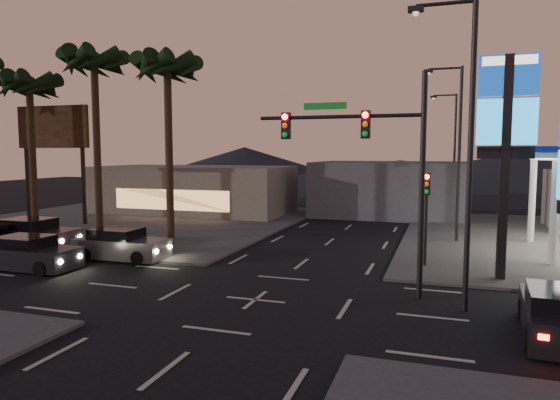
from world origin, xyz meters
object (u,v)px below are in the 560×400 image
(traffic_signal_mast, at_px, (372,152))
(car_lane_a_front, at_px, (28,254))
(car_lane_b_rear, at_px, (6,237))
(pylon_sign_tall, at_px, (507,122))
(car_lane_b_mid, at_px, (32,235))
(suv_station, at_px, (559,315))
(car_lane_b_front, at_px, (121,245))

(traffic_signal_mast, bearing_deg, car_lane_a_front, -176.93)
(car_lane_a_front, relative_size, car_lane_b_rear, 0.99)
(pylon_sign_tall, relative_size, car_lane_b_mid, 1.77)
(car_lane_a_front, height_order, car_lane_b_rear, car_lane_a_front)
(traffic_signal_mast, distance_m, car_lane_b_mid, 19.28)
(car_lane_b_mid, relative_size, suv_station, 1.14)
(car_lane_b_rear, distance_m, suv_station, 26.05)
(suv_station, bearing_deg, pylon_sign_tall, 98.29)
(car_lane_b_front, height_order, car_lane_b_rear, car_lane_b_front)
(car_lane_b_mid, bearing_deg, car_lane_b_front, -6.12)
(pylon_sign_tall, xyz_separation_m, car_lane_a_front, (-19.79, -4.32, -5.71))
(car_lane_b_front, relative_size, suv_station, 1.04)
(car_lane_b_front, height_order, suv_station, car_lane_b_front)
(traffic_signal_mast, height_order, suv_station, traffic_signal_mast)
(traffic_signal_mast, bearing_deg, suv_station, -25.79)
(pylon_sign_tall, bearing_deg, car_lane_b_rear, -177.63)
(car_lane_b_rear, bearing_deg, car_lane_b_mid, 18.32)
(traffic_signal_mast, xyz_separation_m, car_lane_b_rear, (-19.87, 2.49, -4.55))
(car_lane_b_mid, bearing_deg, suv_station, -13.20)
(traffic_signal_mast, distance_m, suv_station, 7.76)
(traffic_signal_mast, relative_size, car_lane_b_front, 1.72)
(traffic_signal_mast, xyz_separation_m, car_lane_b_mid, (-18.52, 2.94, -4.46))
(car_lane_b_front, bearing_deg, traffic_signal_mast, -10.42)
(car_lane_b_mid, bearing_deg, car_lane_b_rear, -161.68)
(car_lane_b_rear, bearing_deg, traffic_signal_mast, -7.15)
(car_lane_b_mid, xyz_separation_m, suv_station, (24.18, -5.67, -0.09))
(pylon_sign_tall, height_order, car_lane_a_front, pylon_sign_tall)
(suv_station, bearing_deg, car_lane_b_front, 164.49)
(pylon_sign_tall, bearing_deg, suv_station, -81.71)
(suv_station, bearing_deg, traffic_signal_mast, 154.21)
(car_lane_b_rear, xyz_separation_m, suv_station, (25.52, -5.22, -0.00))
(car_lane_a_front, bearing_deg, car_lane_b_rear, 145.62)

